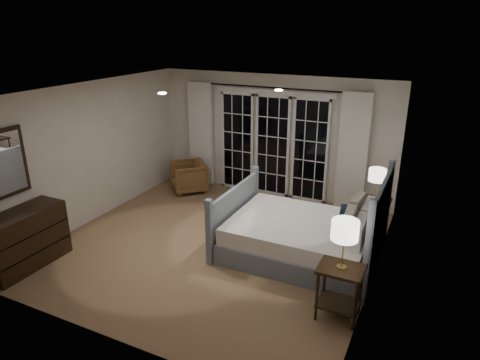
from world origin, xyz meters
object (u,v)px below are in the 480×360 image
at_px(bed, 304,236).
at_px(lamp_left, 345,231).
at_px(nightstand_right, 373,212).
at_px(lamp_right, 377,175).
at_px(nightstand_left, 340,285).
at_px(dresser, 24,239).
at_px(armchair, 189,177).

xyz_separation_m(bed, lamp_left, (0.84, -1.25, 0.85)).
distance_m(nightstand_right, lamp_right, 0.66).
distance_m(nightstand_left, dresser, 4.56).
xyz_separation_m(lamp_left, dresser, (-4.49, -0.82, -0.76)).
relative_size(lamp_right, dresser, 0.44).
distance_m(lamp_left, dresser, 4.62).
relative_size(nightstand_right, lamp_left, 1.10).
height_order(lamp_left, armchair, lamp_left).
relative_size(bed, lamp_right, 4.32).
height_order(nightstand_left, armchair, nightstand_left).
distance_m(nightstand_right, armchair, 3.96).
height_order(nightstand_left, lamp_left, lamp_left).
bearing_deg(bed, armchair, 152.95).
height_order(lamp_left, lamp_right, lamp_left).
distance_m(bed, nightstand_right, 1.40).
height_order(nightstand_right, lamp_right, lamp_right).
distance_m(lamp_left, armchair, 4.92).
bearing_deg(bed, dresser, -150.41).
bearing_deg(bed, nightstand_left, -55.98).
bearing_deg(dresser, nightstand_right, 35.38).
bearing_deg(lamp_left, nightstand_right, 90.00).
relative_size(nightstand_left, nightstand_right, 1.03).
bearing_deg(nightstand_left, nightstand_right, 90.00).
xyz_separation_m(nightstand_left, armchair, (-3.93, 2.82, -0.14)).
bearing_deg(lamp_right, armchair, 173.34).
bearing_deg(armchair, lamp_right, 38.29).
bearing_deg(lamp_left, lamp_right, 90.00).
bearing_deg(dresser, lamp_left, 10.36).
relative_size(lamp_left, lamp_right, 1.14).
height_order(bed, lamp_right, bed).
distance_m(lamp_right, dresser, 5.54).
xyz_separation_m(nightstand_left, lamp_right, (0.00, 2.37, 0.64)).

